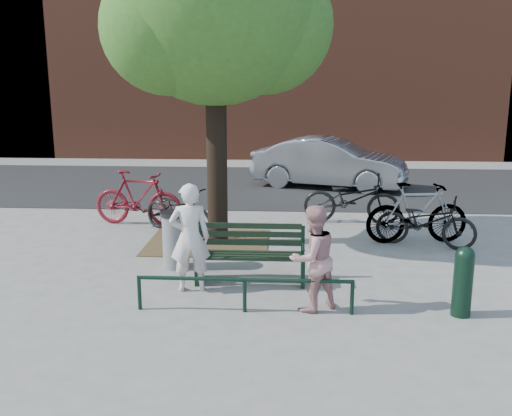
# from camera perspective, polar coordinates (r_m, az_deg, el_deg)

# --- Properties ---
(ground) EXTENTS (90.00, 90.00, 0.00)m
(ground) POSITION_cam_1_polar(r_m,az_deg,el_deg) (9.30, -0.56, -7.41)
(ground) COLOR gray
(ground) RESTS_ON ground
(dirt_pit) EXTENTS (2.40, 2.00, 0.02)m
(dirt_pit) POSITION_cam_1_polar(r_m,az_deg,el_deg) (11.48, -4.80, -3.43)
(dirt_pit) COLOR brown
(dirt_pit) RESTS_ON ground
(road) EXTENTS (40.00, 7.00, 0.01)m
(road) POSITION_cam_1_polar(r_m,az_deg,el_deg) (17.51, 1.34, 2.30)
(road) COLOR black
(road) RESTS_ON ground
(townhouse_row) EXTENTS (45.00, 4.00, 14.00)m
(townhouse_row) POSITION_cam_1_polar(r_m,az_deg,el_deg) (24.89, 2.50, 19.88)
(townhouse_row) COLOR brown
(townhouse_row) RESTS_ON ground
(park_bench) EXTENTS (1.74, 0.54, 0.97)m
(park_bench) POSITION_cam_1_polar(r_m,az_deg,el_deg) (9.22, -0.53, -4.45)
(park_bench) COLOR black
(park_bench) RESTS_ON ground
(guard_railing) EXTENTS (3.06, 0.06, 0.51)m
(guard_railing) POSITION_cam_1_polar(r_m,az_deg,el_deg) (8.04, -1.15, -7.68)
(guard_railing) COLOR black
(guard_railing) RESTS_ON ground
(street_tree) EXTENTS (4.20, 3.80, 6.50)m
(street_tree) POSITION_cam_1_polar(r_m,az_deg,el_deg) (11.05, -3.87, 19.06)
(street_tree) COLOR black
(street_tree) RESTS_ON ground
(person_left) EXTENTS (0.68, 0.51, 1.69)m
(person_left) POSITION_cam_1_polar(r_m,az_deg,el_deg) (8.76, -6.64, -2.97)
(person_left) COLOR beige
(person_left) RESTS_ON ground
(person_right) EXTENTS (0.94, 0.89, 1.52)m
(person_right) POSITION_cam_1_polar(r_m,az_deg,el_deg) (8.05, 5.70, -5.03)
(person_right) COLOR tan
(person_right) RESTS_ON ground
(bollard) EXTENTS (0.27, 0.27, 1.00)m
(bollard) POSITION_cam_1_polar(r_m,az_deg,el_deg) (8.38, 20.00, -6.69)
(bollard) COLOR black
(bollard) RESTS_ON ground
(litter_bin) EXTENTS (0.48, 0.48, 0.99)m
(litter_bin) POSITION_cam_1_polar(r_m,az_deg,el_deg) (9.95, -8.08, -3.14)
(litter_bin) COLOR gray
(litter_bin) RESTS_ON ground
(bicycle_a) EXTENTS (1.90, 1.54, 0.97)m
(bicycle_a) POSITION_cam_1_polar(r_m,az_deg,el_deg) (12.18, -7.77, -0.23)
(bicycle_a) COLOR black
(bicycle_a) RESTS_ON ground
(bicycle_b) EXTENTS (2.12, 0.91, 1.23)m
(bicycle_b) POSITION_cam_1_polar(r_m,az_deg,el_deg) (12.92, -11.71, 0.97)
(bicycle_b) COLOR maroon
(bicycle_b) RESTS_ON ground
(bicycle_c) EXTENTS (2.24, 1.06, 1.13)m
(bicycle_c) POSITION_cam_1_polar(r_m,az_deg,el_deg) (13.01, 9.53, 0.90)
(bicycle_c) COLOR black
(bicycle_c) RESTS_ON ground
(bicycle_d) EXTENTS (2.10, 0.84, 1.23)m
(bicycle_d) POSITION_cam_1_polar(r_m,az_deg,el_deg) (11.72, 15.80, -0.49)
(bicycle_d) COLOR gray
(bicycle_d) RESTS_ON ground
(bicycle_e) EXTENTS (2.02, 1.25, 1.00)m
(bicycle_e) POSITION_cam_1_polar(r_m,az_deg,el_deg) (11.55, 16.61, -1.31)
(bicycle_e) COLOR black
(bicycle_e) RESTS_ON ground
(parked_car) EXTENTS (4.79, 2.85, 1.49)m
(parked_car) POSITION_cam_1_polar(r_m,az_deg,el_deg) (17.21, 7.35, 4.50)
(parked_car) COLOR gray
(parked_car) RESTS_ON ground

